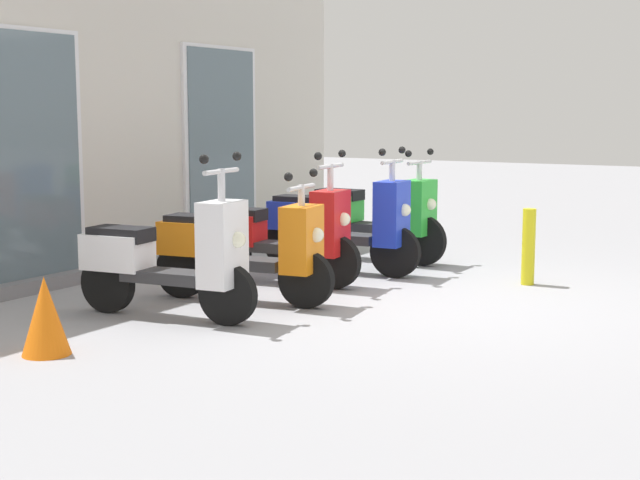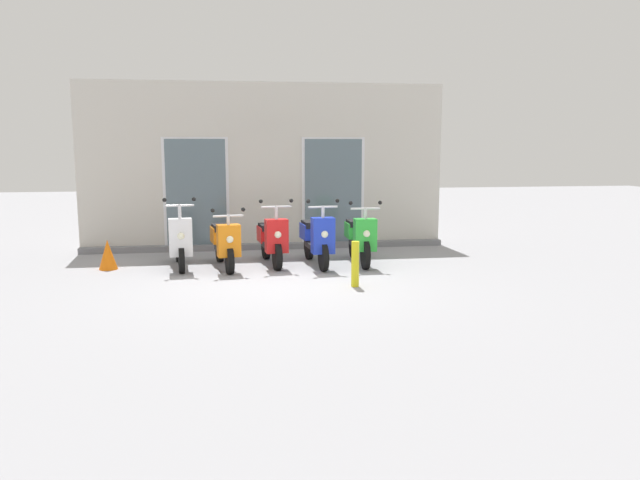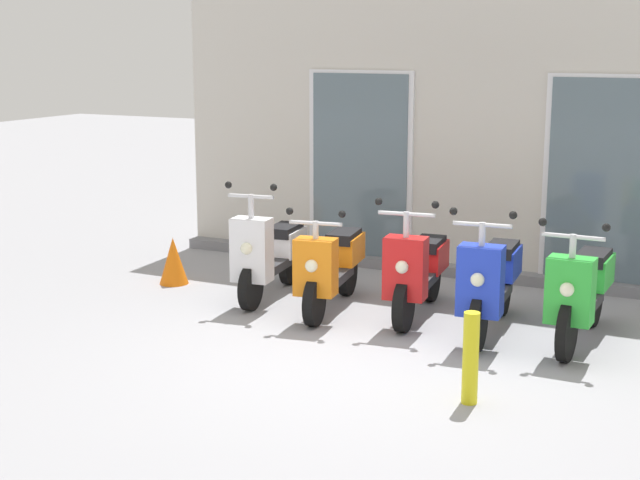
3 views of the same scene
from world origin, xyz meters
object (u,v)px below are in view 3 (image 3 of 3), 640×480
object	(u,v)px
scooter_white	(270,253)
scooter_orange	(332,265)
scooter_blue	(492,280)
scooter_green	(582,290)
scooter_red	(418,270)
curb_bollard	(471,358)
traffic_cone	(173,261)

from	to	relation	value
scooter_white	scooter_orange	bearing A→B (deg)	-9.71
scooter_blue	scooter_green	xyz separation A→B (m)	(0.80, 0.06, -0.01)
scooter_red	curb_bollard	xyz separation A→B (m)	(1.14, -1.95, -0.11)
scooter_white	curb_bollard	xyz separation A→B (m)	(2.76, -1.91, -0.13)
scooter_orange	scooter_green	xyz separation A→B (m)	(2.43, 0.03, 0.03)
scooter_green	scooter_orange	bearing A→B (deg)	-179.25
scooter_green	curb_bollard	distance (m)	1.87
scooter_white	traffic_cone	size ratio (longest dim) A/B	2.96
scooter_orange	scooter_green	world-z (taller)	scooter_green
scooter_orange	curb_bollard	world-z (taller)	scooter_orange
curb_bollard	scooter_white	bearing A→B (deg)	145.35
scooter_blue	scooter_red	bearing A→B (deg)	165.26
scooter_white	scooter_red	bearing A→B (deg)	1.64
scooter_red	curb_bollard	size ratio (longest dim) A/B	2.27
scooter_blue	curb_bollard	world-z (taller)	scooter_blue
scooter_red	traffic_cone	distance (m)	2.85
scooter_red	scooter_green	xyz separation A→B (m)	(1.59, -0.15, 0.03)
scooter_white	scooter_red	world-z (taller)	scooter_white
scooter_white	scooter_orange	distance (m)	0.79
scooter_white	scooter_blue	distance (m)	2.41
scooter_red	scooter_blue	world-z (taller)	scooter_blue
scooter_white	curb_bollard	bearing A→B (deg)	-34.65
scooter_white	scooter_blue	world-z (taller)	scooter_white
scooter_orange	curb_bollard	xyz separation A→B (m)	(1.98, -1.77, -0.11)
scooter_green	curb_bollard	bearing A→B (deg)	-103.98
scooter_red	traffic_cone	bearing A→B (deg)	-179.44
scooter_orange	traffic_cone	world-z (taller)	scooter_orange
scooter_white	scooter_green	bearing A→B (deg)	-1.81
scooter_green	scooter_red	bearing A→B (deg)	174.69
scooter_green	scooter_white	bearing A→B (deg)	178.19
scooter_white	scooter_blue	xyz separation A→B (m)	(2.41, -0.16, 0.02)
scooter_orange	scooter_blue	distance (m)	1.63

